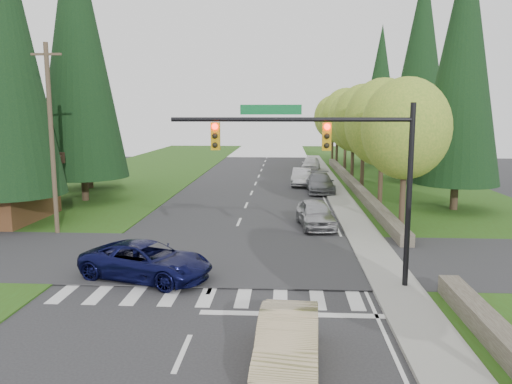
# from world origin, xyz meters

# --- Properties ---
(ground) EXTENTS (120.00, 120.00, 0.00)m
(ground) POSITION_xyz_m (0.00, 0.00, 0.00)
(ground) COLOR #28282B
(ground) RESTS_ON ground
(grass_east) EXTENTS (14.00, 110.00, 0.06)m
(grass_east) POSITION_xyz_m (13.00, 20.00, 0.03)
(grass_east) COLOR #2D4B14
(grass_east) RESTS_ON ground
(grass_west) EXTENTS (14.00, 110.00, 0.06)m
(grass_west) POSITION_xyz_m (-13.00, 20.00, 0.03)
(grass_west) COLOR #2D4B14
(grass_west) RESTS_ON ground
(cross_street) EXTENTS (120.00, 8.00, 0.10)m
(cross_street) POSITION_xyz_m (0.00, 8.00, 0.00)
(cross_street) COLOR #28282B
(cross_street) RESTS_ON ground
(sidewalk_east) EXTENTS (1.80, 80.00, 0.13)m
(sidewalk_east) POSITION_xyz_m (6.90, 22.00, 0.07)
(sidewalk_east) COLOR gray
(sidewalk_east) RESTS_ON ground
(curb_east) EXTENTS (0.20, 80.00, 0.13)m
(curb_east) POSITION_xyz_m (6.05, 22.00, 0.07)
(curb_east) COLOR gray
(curb_east) RESTS_ON ground
(stone_wall_north) EXTENTS (0.70, 40.00, 0.70)m
(stone_wall_north) POSITION_xyz_m (8.60, 30.00, 0.35)
(stone_wall_north) COLOR #4C4438
(stone_wall_north) RESTS_ON ground
(traffic_signal) EXTENTS (8.70, 0.37, 6.80)m
(traffic_signal) POSITION_xyz_m (4.37, 4.50, 4.98)
(traffic_signal) COLOR black
(traffic_signal) RESTS_ON ground
(utility_pole) EXTENTS (1.60, 0.24, 10.00)m
(utility_pole) POSITION_xyz_m (-9.50, 12.00, 5.14)
(utility_pole) COLOR #473828
(utility_pole) RESTS_ON ground
(decid_tree_0) EXTENTS (4.80, 4.80, 8.37)m
(decid_tree_0) POSITION_xyz_m (9.20, 14.00, 5.60)
(decid_tree_0) COLOR #38281C
(decid_tree_0) RESTS_ON ground
(decid_tree_1) EXTENTS (5.20, 5.20, 8.80)m
(decid_tree_1) POSITION_xyz_m (9.30, 21.00, 5.80)
(decid_tree_1) COLOR #38281C
(decid_tree_1) RESTS_ON ground
(decid_tree_2) EXTENTS (5.00, 5.00, 8.82)m
(decid_tree_2) POSITION_xyz_m (9.10, 28.00, 5.93)
(decid_tree_2) COLOR #38281C
(decid_tree_2) RESTS_ON ground
(decid_tree_3) EXTENTS (5.00, 5.00, 8.55)m
(decid_tree_3) POSITION_xyz_m (9.20, 35.00, 5.66)
(decid_tree_3) COLOR #38281C
(decid_tree_3) RESTS_ON ground
(decid_tree_4) EXTENTS (5.40, 5.40, 9.18)m
(decid_tree_4) POSITION_xyz_m (9.30, 42.00, 6.06)
(decid_tree_4) COLOR #38281C
(decid_tree_4) RESTS_ON ground
(decid_tree_5) EXTENTS (4.80, 4.80, 8.30)m
(decid_tree_5) POSITION_xyz_m (9.10, 49.00, 5.53)
(decid_tree_5) COLOR #38281C
(decid_tree_5) RESTS_ON ground
(decid_tree_6) EXTENTS (5.20, 5.20, 8.86)m
(decid_tree_6) POSITION_xyz_m (9.20, 56.00, 5.86)
(decid_tree_6) COLOR #38281C
(decid_tree_6) RESTS_ON ground
(conifer_w_a) EXTENTS (6.12, 6.12, 19.80)m
(conifer_w_a) POSITION_xyz_m (-13.00, 14.00, 10.79)
(conifer_w_a) COLOR #38281C
(conifer_w_a) RESTS_ON ground
(conifer_w_c) EXTENTS (6.46, 6.46, 20.80)m
(conifer_w_c) POSITION_xyz_m (-12.00, 22.00, 11.29)
(conifer_w_c) COLOR #38281C
(conifer_w_c) RESTS_ON ground
(conifer_w_e) EXTENTS (5.78, 5.78, 18.80)m
(conifer_w_e) POSITION_xyz_m (-14.00, 28.00, 10.29)
(conifer_w_e) COLOR #38281C
(conifer_w_e) RESTS_ON ground
(conifer_e_a) EXTENTS (5.44, 5.44, 17.80)m
(conifer_e_a) POSITION_xyz_m (14.00, 20.00, 9.79)
(conifer_e_a) COLOR #38281C
(conifer_e_a) RESTS_ON ground
(conifer_e_b) EXTENTS (6.12, 6.12, 19.80)m
(conifer_e_b) POSITION_xyz_m (15.00, 34.00, 10.79)
(conifer_e_b) COLOR #38281C
(conifer_e_b) RESTS_ON ground
(conifer_e_c) EXTENTS (5.10, 5.10, 16.80)m
(conifer_e_c) POSITION_xyz_m (14.00, 48.00, 9.29)
(conifer_e_c) COLOR #38281C
(conifer_e_c) RESTS_ON ground
(sedan_champagne) EXTENTS (1.75, 4.41, 1.43)m
(sedan_champagne) POSITION_xyz_m (2.84, -1.70, 0.71)
(sedan_champagne) COLOR #CFB88A
(sedan_champagne) RESTS_ON ground
(suv_navy) EXTENTS (5.70, 3.91, 1.45)m
(suv_navy) POSITION_xyz_m (-2.63, 5.00, 0.72)
(suv_navy) COLOR #0B0D38
(suv_navy) RESTS_ON ground
(parked_car_a) EXTENTS (2.37, 4.77, 1.56)m
(parked_car_a) POSITION_xyz_m (4.48, 14.39, 0.78)
(parked_car_a) COLOR #A1A2A5
(parked_car_a) RESTS_ON ground
(parked_car_b) EXTENTS (2.21, 5.34, 1.55)m
(parked_car_b) POSITION_xyz_m (5.60, 27.18, 0.77)
(parked_car_b) COLOR slate
(parked_car_b) RESTS_ON ground
(parked_car_c) EXTENTS (2.00, 4.75, 1.53)m
(parked_car_c) POSITION_xyz_m (4.20, 31.06, 0.76)
(parked_car_c) COLOR silver
(parked_car_c) RESTS_ON ground
(parked_car_d) EXTENTS (2.47, 4.90, 1.60)m
(parked_car_d) POSITION_xyz_m (5.60, 42.52, 0.80)
(parked_car_d) COLOR silver
(parked_car_d) RESTS_ON ground
(parked_car_e) EXTENTS (1.83, 4.25, 1.22)m
(parked_car_e) POSITION_xyz_m (5.60, 43.00, 0.61)
(parked_car_e) COLOR #AEAEB3
(parked_car_e) RESTS_ON ground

